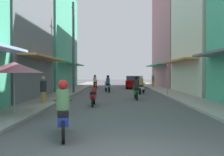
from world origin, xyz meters
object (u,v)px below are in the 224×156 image
Objects in this scene: motorbike_green at (136,89)px; vendor_umbrella at (14,67)px; utility_pole at (73,47)px; motorbike_silver at (108,85)px; street_sign_no_entry at (168,74)px; motorbike_white at (142,86)px; parked_car at (133,82)px; pedestrian_midway at (153,81)px; motorbike_red at (93,96)px; pedestrian_crossing at (43,91)px; motorbike_blue at (63,111)px; motorbike_orange at (95,83)px.

motorbike_green is 0.75× the size of vendor_umbrella.
motorbike_silver is at bearing 32.65° from utility_pole.
motorbike_white is at bearing 128.17° from street_sign_no_entry.
parked_car is 9.98m from street_sign_no_entry.
motorbike_silver is 12.74m from vendor_umbrella.
parked_car is at bearing 86.25° from motorbike_green.
utility_pole is at bearing -132.96° from pedestrian_midway.
utility_pole reaches higher than motorbike_white.
motorbike_red is at bearing -130.84° from motorbike_green.
pedestrian_crossing is (-8.66, -15.80, -0.04)m from pedestrian_midway.
vendor_umbrella reaches higher than motorbike_silver.
motorbike_blue is 0.23× the size of utility_pole.
motorbike_green is at bearing -71.34° from motorbike_orange.
street_sign_no_entry is at bearing -79.71° from parked_car.
vendor_umbrella is at bearing -132.27° from motorbike_green.
motorbike_silver and motorbike_green have the same top height.
vendor_umbrella is at bearing -114.73° from pedestrian_midway.
utility_pole is (-2.34, 7.24, 3.46)m from motorbike_red.
pedestrian_crossing is at bearing -132.40° from motorbike_white.
pedestrian_midway is at bearing 47.04° from utility_pole.
vendor_umbrella is at bearing -109.51° from parked_car.
motorbike_white is 7.89m from motorbike_red.
street_sign_no_entry is at bearing 44.05° from motorbike_red.
motorbike_silver is 4.85m from motorbike_orange.
motorbike_blue is 4.37m from vendor_umbrella.
motorbike_orange is at bearing 83.37° from vendor_umbrella.
street_sign_no_entry is at bearing 64.43° from motorbike_blue.
parked_car is (4.38, 1.07, 0.04)m from motorbike_orange.
pedestrian_crossing is 0.20× the size of utility_pole.
pedestrian_crossing reaches higher than motorbike_white.
street_sign_no_entry reaches higher than motorbike_silver.
motorbike_red is 8.37m from utility_pole.
parked_car is 1.59× the size of street_sign_no_entry.
motorbike_white is at bearing -55.76° from motorbike_orange.
motorbike_orange is (-4.47, 6.57, 0.00)m from motorbike_white.
motorbike_silver is 1.07× the size of pedestrian_midway.
vendor_umbrella reaches higher than parked_car.
vendor_umbrella is (-2.71, 3.18, 1.28)m from motorbike_blue.
motorbike_blue reaches higher than motorbike_red.
motorbike_red is at bearing -93.14° from motorbike_silver.
motorbike_red is 4.57m from vendor_umbrella.
motorbike_white is 12.14m from vendor_umbrella.
motorbike_green is 6.04m from pedestrian_crossing.
motorbike_red is 0.68× the size of street_sign_no_entry.
motorbike_green is 1.00× the size of motorbike_red.
pedestrian_midway reaches higher than pedestrian_crossing.
motorbike_orange is 16.96m from vendor_umbrella.
vendor_umbrella is at bearing 130.40° from motorbike_blue.
utility_pole is (-2.08, 13.56, 3.26)m from motorbike_blue.
motorbike_green is at bearing -101.88° from motorbike_white.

